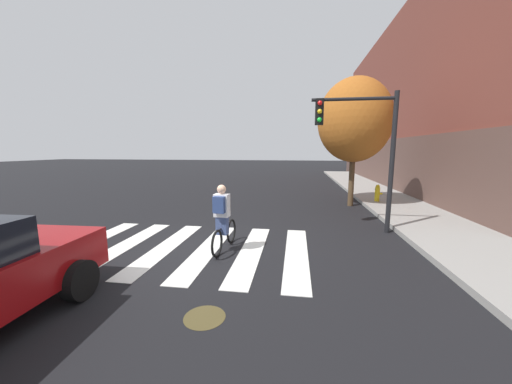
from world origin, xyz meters
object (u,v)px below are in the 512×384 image
object	(u,v)px
traffic_light_near	(364,138)
manhole_cover	(205,317)
cyclist	(223,218)
fire_hydrant	(377,193)
street_tree_near	(355,120)

from	to	relation	value
traffic_light_near	manhole_cover	bearing A→B (deg)	-123.60
cyclist	fire_hydrant	world-z (taller)	cyclist
cyclist	traffic_light_near	bearing A→B (deg)	30.76
manhole_cover	traffic_light_near	distance (m)	6.64
street_tree_near	manhole_cover	bearing A→B (deg)	-112.73
traffic_light_near	fire_hydrant	xyz separation A→B (m)	(1.79, 4.64, -2.33)
cyclist	fire_hydrant	bearing A→B (deg)	51.09
cyclist	traffic_light_near	xyz separation A→B (m)	(3.76, 2.24, 2.02)
traffic_light_near	street_tree_near	world-z (taller)	street_tree_near
cyclist	street_tree_near	bearing A→B (deg)	56.12
traffic_light_near	cyclist	bearing A→B (deg)	-149.24
fire_hydrant	street_tree_near	size ratio (longest dim) A/B	0.14
manhole_cover	street_tree_near	bearing A→B (deg)	67.27
traffic_light_near	fire_hydrant	size ratio (longest dim) A/B	5.38
manhole_cover	fire_hydrant	bearing A→B (deg)	62.07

